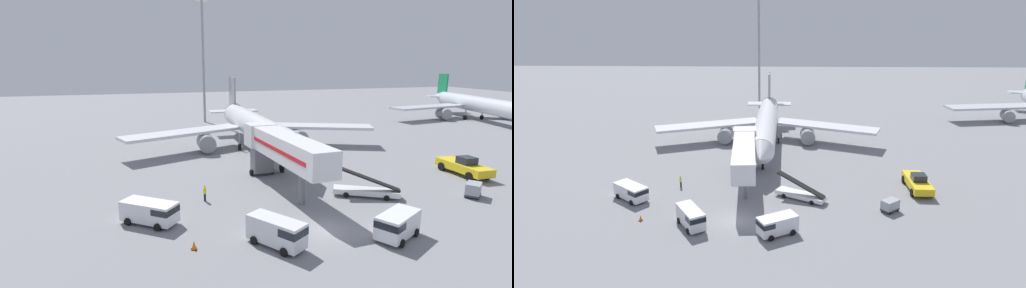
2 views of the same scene
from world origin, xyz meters
The scene contains 13 objects.
ground_plane centered at (0.00, 0.00, 0.00)m, with size 300.00×300.00×0.00m, color gray.
airplane_at_gate centered at (2.44, 31.09, 3.87)m, with size 42.26×40.52×11.10m.
jet_bridge centered at (0.03, 11.55, 4.79)m, with size 4.53×17.99×6.51m.
pushback_tug centered at (24.27, 9.96, 1.13)m, with size 3.05×7.37×2.45m.
belt_loader_truck centered at (7.89, 6.43, 0.77)m, with size 6.85×4.95×3.26m.
service_van_rear_right centered at (-5.01, -1.63, 1.28)m, with size 4.17×5.03×2.26m.
service_van_near_right centered at (-14.41, 5.61, 1.18)m, with size 5.29×4.78×2.05m.
service_van_mid_left centered at (4.83, -3.05, 1.22)m, with size 4.85×3.95×2.15m.
baggage_cart_far_center centered at (18.88, 3.12, 0.84)m, with size 2.51×2.38×1.52m.
ground_crew_worker_foreground centered at (-8.91, 9.92, 0.91)m, with size 0.46×0.46×1.71m.
safety_cone_alpha centered at (-11.39, -0.29, 0.35)m, with size 0.47×0.47×0.72m.
airplane_background centered at (63.52, 47.02, 3.78)m, with size 41.97×42.11×10.63m.
apron_light_mast centered at (-0.55, 62.60, 19.37)m, with size 2.40×2.40×28.35m.
Camera 1 is at (-14.53, -27.98, 14.32)m, focal length 27.08 mm.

